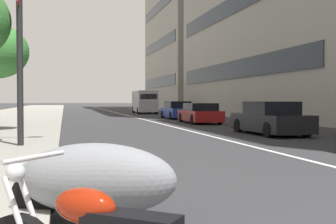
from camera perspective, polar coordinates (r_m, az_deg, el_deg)
sidewalk_right_plaza at (r=32.61m, az=-21.15°, el=-0.97°), size 160.00×8.17×0.15m
lane_centre_stripe at (r=37.78m, az=-4.75°, el=-0.63°), size 110.00×0.16×0.01m
motorcycle_nearest_camera at (r=5.32m, az=-9.77°, el=-8.87°), size 1.50×2.14×0.97m
car_approaching_light at (r=18.94m, az=13.50°, el=-0.94°), size 4.44×1.94×1.43m
car_far_down_avenue at (r=27.34m, az=4.27°, el=-0.22°), size 4.58×2.01×1.29m
car_mid_block_traffic at (r=33.80m, az=1.21°, el=0.21°), size 4.28×1.87×1.38m
delivery_van_ahead at (r=47.22m, az=-3.16°, el=1.43°), size 6.16×2.33×2.47m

